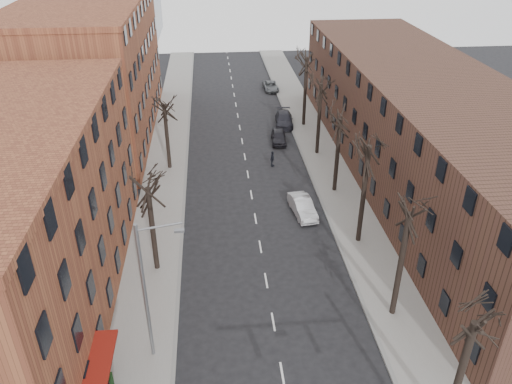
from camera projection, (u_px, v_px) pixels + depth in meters
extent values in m
cube|color=gray|center=(167.00, 163.00, 50.30)|extent=(4.00, 90.00, 0.15)
cube|color=gray|center=(322.00, 157.00, 51.60)|extent=(4.00, 90.00, 0.15)
cube|color=brown|center=(0.00, 228.00, 29.41)|extent=(12.00, 26.00, 12.00)
cube|color=brown|center=(92.00, 73.00, 54.03)|extent=(12.00, 28.00, 14.00)
cube|color=#462C21|center=(424.00, 128.00, 45.49)|extent=(12.00, 50.00, 10.00)
cylinder|color=slate|center=(145.00, 295.00, 26.53)|extent=(0.20, 0.20, 9.00)
cylinder|color=slate|center=(158.00, 227.00, 24.50)|extent=(2.39, 0.12, 0.46)
cube|color=slate|center=(179.00, 231.00, 24.73)|extent=(0.50, 0.22, 0.14)
imported|color=#BABDC2|center=(303.00, 207.00, 41.75)|extent=(2.06, 4.46, 1.42)
imported|color=black|center=(279.00, 137.00, 54.78)|extent=(1.88, 4.03, 1.34)
imported|color=black|center=(284.00, 119.00, 59.17)|extent=(2.43, 5.08, 1.43)
imported|color=#585C60|center=(271.00, 86.00, 70.67)|extent=(2.09, 4.28, 1.17)
imported|color=black|center=(272.00, 159.00, 49.53)|extent=(0.67, 1.03, 1.62)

